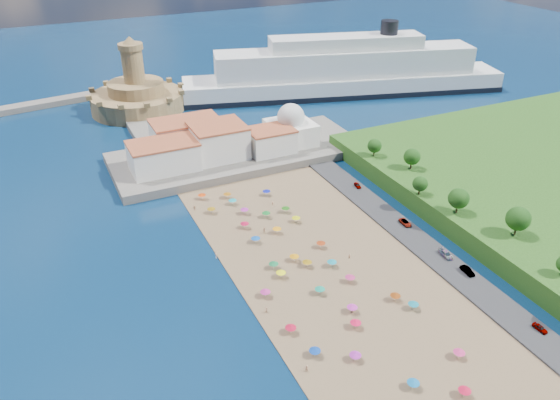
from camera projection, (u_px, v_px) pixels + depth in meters
ground at (308, 275)px, 136.90m from camera, size 700.00×700.00×0.00m
terrace at (239, 154)px, 197.52m from camera, size 90.00×36.00×3.00m
jetty at (155, 131)px, 217.12m from camera, size 18.00×70.00×2.40m
waterfront_buildings at (202, 143)px, 190.06m from camera, size 57.00×29.00×11.00m
domed_building at (291, 128)px, 199.72m from camera, size 16.00×16.00×15.00m
fortress at (137, 96)px, 238.13m from camera, size 40.00×40.00×32.40m
cruise_ship at (345, 73)px, 257.49m from camera, size 153.13×62.22×33.35m
beach_parasols at (328, 295)px, 126.55m from camera, size 32.25×115.88×2.20m
beachgoers at (280, 269)px, 137.32m from camera, size 32.25×87.02×1.88m
parked_cars at (434, 245)px, 146.15m from camera, size 2.25×77.31×1.44m
hillside_trees at (486, 211)px, 144.34m from camera, size 14.15×106.56×8.07m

